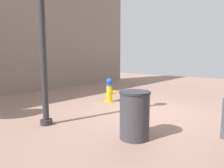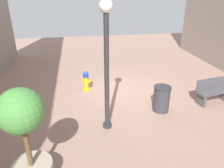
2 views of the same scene
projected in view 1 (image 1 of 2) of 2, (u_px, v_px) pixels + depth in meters
ground_plane at (141, 112)px, 5.84m from camera, size 23.40×23.40×0.00m
fire_hydrant at (109, 90)px, 7.08m from camera, size 0.38×0.38×0.84m
street_lamp at (42, 21)px, 4.40m from camera, size 0.36×0.36×3.77m
trash_bin at (135, 115)px, 3.85m from camera, size 0.60×0.60×0.93m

